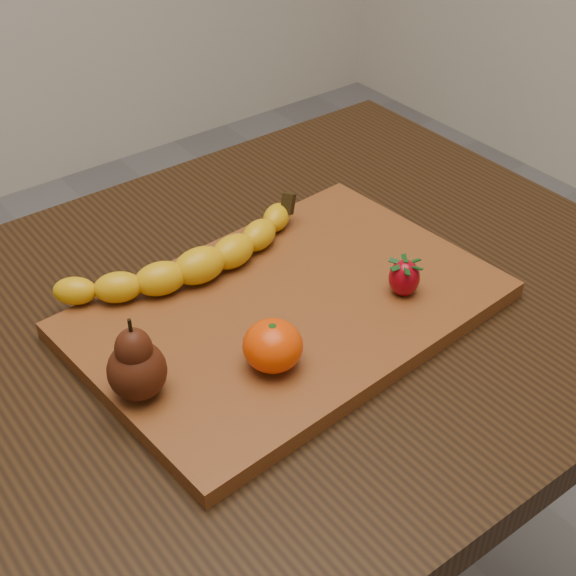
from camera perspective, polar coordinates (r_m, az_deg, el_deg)
table at (r=0.95m, az=-3.05°, el=-6.80°), size 1.00×0.70×0.76m
cutting_board at (r=0.88m, az=0.00°, el=-1.55°), size 0.47×0.33×0.02m
banana at (r=0.90m, az=-6.32°, el=1.61°), size 0.27×0.08×0.04m
pear at (r=0.76m, az=-10.82°, el=-4.91°), size 0.08×0.08×0.09m
mandarin at (r=0.78m, az=-1.09°, el=-4.12°), size 0.07×0.07×0.05m
strawberry at (r=0.89m, az=8.27°, el=0.81°), size 0.04×0.04×0.04m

